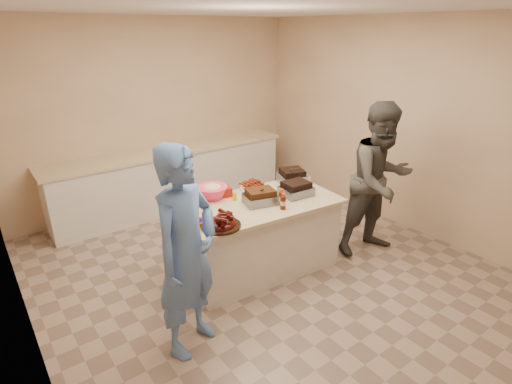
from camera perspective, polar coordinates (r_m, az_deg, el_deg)
room at (r=4.59m, az=0.83°, el=-10.98°), size 4.50×5.00×2.70m
back_counter at (r=6.10m, az=-11.87°, el=1.94°), size 3.60×0.64×0.90m
island at (r=4.63m, az=0.38°, el=-10.70°), size 1.79×1.06×0.81m
rib_platter at (r=3.74m, az=-5.05°, el=-4.92°), size 0.39×0.39×0.15m
pulled_pork_tray at (r=4.21m, az=0.65°, el=-1.62°), size 0.38×0.32×0.10m
brisket_tray at (r=4.44m, az=5.71°, el=-0.43°), size 0.34×0.29×0.10m
roasting_pan at (r=4.78m, az=5.15°, el=1.27°), size 0.38×0.38×0.12m
coleslaw_bowl at (r=4.37m, az=-6.24°, el=-0.87°), size 0.37×0.37×0.23m
sausage_plate at (r=4.59m, az=-0.39°, el=0.45°), size 0.36×0.36×0.05m
mac_cheese_dish at (r=4.83m, az=5.55°, el=1.49°), size 0.32×0.24×0.08m
bbq_bottle_a at (r=4.09m, az=3.85°, el=-2.43°), size 0.06×0.06×0.17m
bbq_bottle_b at (r=4.19m, az=3.64°, el=-1.82°), size 0.06×0.06×0.17m
mustard_bottle at (r=4.29m, az=-3.06°, el=-1.18°), size 0.05×0.05×0.12m
sauce_bowl at (r=4.30m, az=-1.17°, el=-1.12°), size 0.13×0.05×0.13m
plate_stack_large at (r=4.03m, az=-9.76°, el=-3.12°), size 0.25×0.25×0.03m
plate_stack_small at (r=3.84m, az=-8.44°, el=-4.40°), size 0.19×0.19×0.02m
plastic_cup at (r=4.23m, az=-10.96°, el=-1.96°), size 0.11×0.10×0.10m
basket_stack at (r=4.41m, az=-4.87°, el=-0.56°), size 0.23×0.20×0.10m
guest_blue at (r=3.74m, az=-8.94°, el=-20.38°), size 1.33×1.88×0.43m
guest_gray at (r=5.18m, az=16.18°, el=-7.79°), size 1.19×1.94×0.68m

